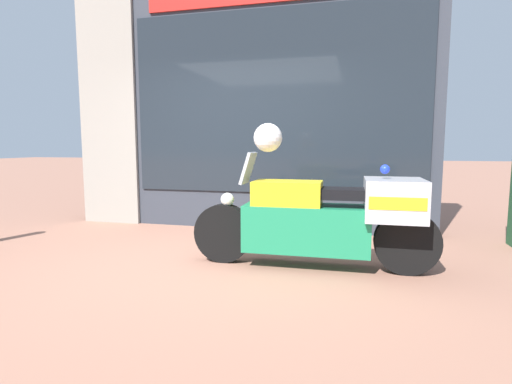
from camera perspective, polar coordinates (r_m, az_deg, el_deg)
ground_plane at (r=4.23m, az=-8.57°, el=-10.13°), size 60.00×60.00×0.00m
shop_building at (r=6.08m, az=-5.01°, el=11.85°), size 5.30×0.55×3.52m
window_display at (r=5.92m, az=2.59°, el=-0.41°), size 3.90×0.30×2.05m
paramedic_motorcycle at (r=3.98m, az=10.14°, el=-3.49°), size 2.43×0.64×1.15m
white_helmet at (r=3.99m, az=1.72°, el=7.77°), size 0.28×0.28×0.28m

